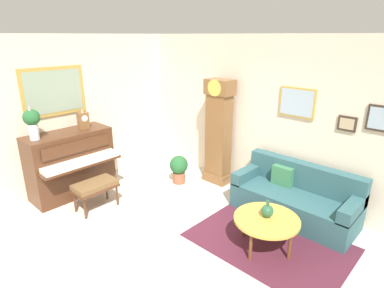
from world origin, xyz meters
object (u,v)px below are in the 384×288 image
object	(u,v)px
green_jug	(267,211)
piano_bench	(95,186)
grandfather_clock	(218,135)
couch	(295,198)
mantel_clock	(83,119)
potted_plant	(179,167)
coffee_table	(267,220)
piano	(71,163)
flower_vase	(32,121)

from	to	relation	value
green_jug	piano_bench	bearing A→B (deg)	-157.63
piano_bench	grandfather_clock	xyz separation A→B (m)	(0.81, 2.22, 0.56)
grandfather_clock	couch	distance (m)	1.84
mantel_clock	grandfather_clock	bearing A→B (deg)	49.93
potted_plant	coffee_table	bearing A→B (deg)	-14.86
green_jug	potted_plant	size ratio (longest dim) A/B	0.43
piano	coffee_table	xyz separation A→B (m)	(3.40, 1.02, -0.17)
piano	potted_plant	bearing A→B (deg)	56.13
coffee_table	flower_vase	world-z (taller)	flower_vase
potted_plant	grandfather_clock	bearing A→B (deg)	49.43
piano_bench	mantel_clock	world-z (taller)	mantel_clock
couch	potted_plant	bearing A→B (deg)	-169.15
coffee_table	couch	bearing A→B (deg)	94.83
flower_vase	potted_plant	size ratio (longest dim) A/B	1.04
coffee_table	potted_plant	distance (m)	2.39
piano_bench	grandfather_clock	distance (m)	2.43
coffee_table	mantel_clock	xyz separation A→B (m)	(-3.40, -0.70, 0.92)
grandfather_clock	mantel_clock	world-z (taller)	grandfather_clock
piano	couch	world-z (taller)	piano
piano_bench	couch	xyz separation A→B (m)	(2.52, 2.06, -0.09)
piano_bench	potted_plant	distance (m)	1.67
grandfather_clock	green_jug	size ratio (longest dim) A/B	8.46
piano_bench	couch	bearing A→B (deg)	39.29
piano_bench	mantel_clock	distance (m)	1.27
flower_vase	potted_plant	distance (m)	2.70
piano	potted_plant	size ratio (longest dim) A/B	2.57
couch	green_jug	xyz separation A→B (m)	(0.06, -1.00, 0.23)
piano_bench	flower_vase	distance (m)	1.44
green_jug	grandfather_clock	bearing A→B (deg)	146.92
couch	green_jug	bearing A→B (deg)	-86.32
coffee_table	potted_plant	size ratio (longest dim) A/B	1.57
grandfather_clock	flower_vase	bearing A→B (deg)	-120.03
piano_bench	piano	bearing A→B (deg)	179.34
coffee_table	flower_vase	size ratio (longest dim) A/B	1.52
flower_vase	potted_plant	world-z (taller)	flower_vase
flower_vase	couch	bearing A→B (deg)	38.12
coffee_table	flower_vase	distance (m)	3.89
couch	coffee_table	xyz separation A→B (m)	(0.09, -1.04, 0.11)
piano	green_jug	size ratio (longest dim) A/B	6.00
couch	flower_vase	world-z (taller)	flower_vase
mantel_clock	piano_bench	bearing A→B (deg)	-22.78
piano	flower_vase	size ratio (longest dim) A/B	2.48
green_jug	potted_plant	bearing A→B (deg)	165.86
piano_bench	couch	world-z (taller)	couch
couch	piano	bearing A→B (deg)	-148.17
couch	flower_vase	distance (m)	4.37
grandfather_clock	coffee_table	world-z (taller)	grandfather_clock
grandfather_clock	potted_plant	world-z (taller)	grandfather_clock
piano	flower_vase	bearing A→B (deg)	-89.87
grandfather_clock	green_jug	distance (m)	2.17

